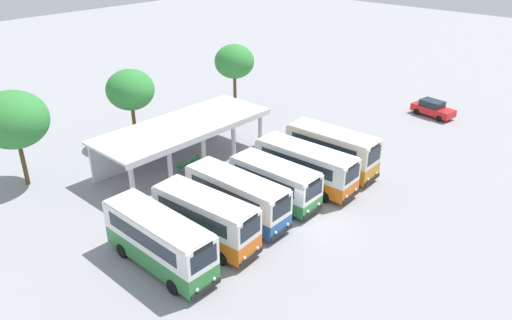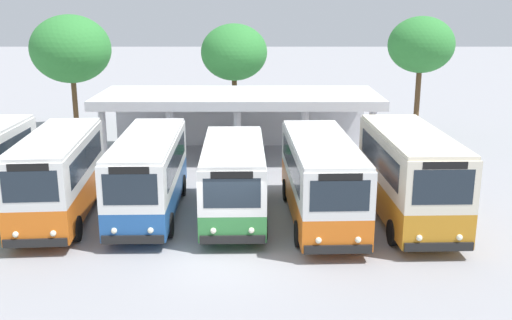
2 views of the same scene
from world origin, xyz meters
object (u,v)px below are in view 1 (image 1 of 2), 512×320
city_bus_far_end_green (332,150)px  parked_car_flank (433,108)px  waiting_chair_middle_seat (193,162)px  city_bus_fifth_blue (305,165)px  city_bus_middle_cream (237,196)px  waiting_chair_end_by_column (180,167)px  waiting_chair_fifth_seat (204,157)px  city_bus_nearest_orange (159,240)px  waiting_chair_second_from_end (187,165)px  city_bus_fourth_amber (275,181)px  waiting_chair_fourth_seat (198,159)px  city_bus_second_in_row (206,218)px

city_bus_far_end_green → parked_car_flank: size_ratio=1.67×
waiting_chair_middle_seat → city_bus_fifth_blue: bearing=-66.9°
city_bus_middle_cream → waiting_chair_end_by_column: city_bus_middle_cream is taller
city_bus_fifth_blue → waiting_chair_end_by_column: 9.95m
waiting_chair_end_by_column → waiting_chair_fifth_seat: same height
city_bus_nearest_orange → waiting_chair_fifth_seat: city_bus_nearest_orange is taller
city_bus_nearest_orange → waiting_chair_fifth_seat: size_ratio=8.95×
waiting_chair_second_from_end → waiting_chair_middle_seat: 0.63m
city_bus_middle_cream → city_bus_fourth_amber: bearing=-8.4°
city_bus_middle_cream → waiting_chair_end_by_column: 8.20m
waiting_chair_end_by_column → city_bus_fifth_blue: bearing=-60.4°
city_bus_fourth_amber → waiting_chair_fifth_seat: size_ratio=7.78×
city_bus_fourth_amber → waiting_chair_fourth_seat: bearing=88.0°
city_bus_fourth_amber → parked_car_flank: (23.80, -0.86, -0.81)m
city_bus_fifth_blue → waiting_chair_fifth_seat: city_bus_fifth_blue is taller
waiting_chair_second_from_end → waiting_chair_fifth_seat: size_ratio=1.00×
city_bus_fifth_blue → waiting_chair_second_from_end: bearing=116.7°
city_bus_fifth_blue → parked_car_flank: bearing=-1.9°
city_bus_fourth_amber → city_bus_fifth_blue: bearing=-2.9°
city_bus_nearest_orange → city_bus_middle_cream: bearing=2.8°
city_bus_fifth_blue → waiting_chair_fifth_seat: 8.91m
city_bus_fifth_blue → waiting_chair_middle_seat: city_bus_fifth_blue is taller
city_bus_second_in_row → waiting_chair_fourth_seat: size_ratio=8.34×
city_bus_middle_cream → waiting_chair_fourth_seat: (3.56, 7.88, -1.20)m
city_bus_nearest_orange → city_bus_far_end_green: size_ratio=1.04×
city_bus_middle_cream → waiting_chair_second_from_end: 8.23m
city_bus_second_in_row → parked_car_flank: bearing=-1.5°
city_bus_far_end_green → city_bus_middle_cream: bearing=175.8°
waiting_chair_fifth_seat → waiting_chair_second_from_end: bearing=-178.5°
city_bus_second_in_row → city_bus_fifth_blue: 9.82m
city_bus_nearest_orange → waiting_chair_second_from_end: size_ratio=8.95×
city_bus_middle_cream → city_bus_fifth_blue: (6.55, -0.65, 0.01)m
waiting_chair_second_from_end → city_bus_middle_cream: bearing=-106.4°
city_bus_fifth_blue → waiting_chair_fourth_seat: size_ratio=9.26×
waiting_chair_second_from_end → waiting_chair_middle_seat: same height
city_bus_nearest_orange → waiting_chair_end_by_column: bearing=45.1°
city_bus_middle_cream → waiting_chair_fifth_seat: city_bus_middle_cream is taller
waiting_chair_middle_seat → waiting_chair_fourth_seat: bearing=5.3°
city_bus_fifth_blue → waiting_chair_end_by_column: bearing=119.6°
city_bus_second_in_row → parked_car_flank: 30.38m
city_bus_fifth_blue → city_bus_far_end_green: bearing=-1.2°
city_bus_fifth_blue → city_bus_second_in_row: bearing=179.5°
city_bus_second_in_row → waiting_chair_end_by_column: size_ratio=8.34×
city_bus_nearest_orange → city_bus_second_in_row: (3.27, -0.25, -0.02)m
waiting_chair_fourth_seat → waiting_chair_fifth_seat: 0.63m
city_bus_fourth_amber → waiting_chair_fourth_seat: 8.44m
waiting_chair_middle_seat → waiting_chair_second_from_end: bearing=-179.5°
city_bus_fourth_amber → city_bus_nearest_orange: bearing=179.0°
waiting_chair_end_by_column → waiting_chair_fourth_seat: same height
city_bus_middle_cream → waiting_chair_second_from_end: size_ratio=8.89×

